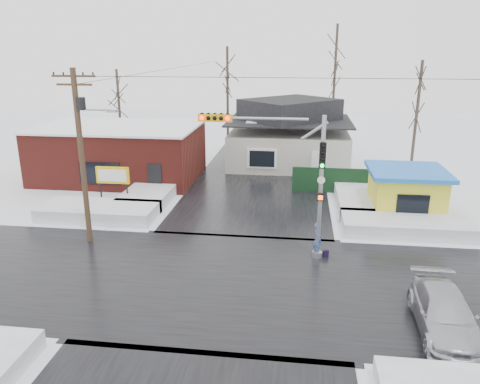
# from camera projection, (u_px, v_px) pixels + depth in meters

# --- Properties ---
(ground) EXTENTS (120.00, 120.00, 0.00)m
(ground) POSITION_uv_depth(u_px,v_px,m) (228.00, 281.00, 20.75)
(ground) COLOR white
(ground) RESTS_ON ground
(road_ns) EXTENTS (10.00, 120.00, 0.02)m
(road_ns) POSITION_uv_depth(u_px,v_px,m) (228.00, 281.00, 20.75)
(road_ns) COLOR black
(road_ns) RESTS_ON ground
(road_ew) EXTENTS (120.00, 10.00, 0.02)m
(road_ew) POSITION_uv_depth(u_px,v_px,m) (228.00, 281.00, 20.75)
(road_ew) COLOR black
(road_ew) RESTS_ON ground
(snowbank_nw) EXTENTS (7.00, 3.00, 0.80)m
(snowbank_nw) POSITION_uv_depth(u_px,v_px,m) (99.00, 211.00, 28.36)
(snowbank_nw) COLOR white
(snowbank_nw) RESTS_ON ground
(snowbank_ne) EXTENTS (7.00, 3.00, 0.80)m
(snowbank_ne) POSITION_uv_depth(u_px,v_px,m) (406.00, 225.00, 26.16)
(snowbank_ne) COLOR white
(snowbank_ne) RESTS_ON ground
(snowbank_nside_w) EXTENTS (3.00, 8.00, 0.80)m
(snowbank_nside_w) POSITION_uv_depth(u_px,v_px,m) (156.00, 189.00, 32.85)
(snowbank_nside_w) COLOR white
(snowbank_nside_w) RESTS_ON ground
(snowbank_nside_e) EXTENTS (3.00, 8.00, 0.80)m
(snowbank_nside_e) POSITION_uv_depth(u_px,v_px,m) (359.00, 197.00, 31.13)
(snowbank_nside_e) COLOR white
(snowbank_nside_e) RESTS_ON ground
(traffic_signal) EXTENTS (6.05, 0.68, 7.00)m
(traffic_signal) POSITION_uv_depth(u_px,v_px,m) (288.00, 167.00, 21.91)
(traffic_signal) COLOR gray
(traffic_signal) RESTS_ON ground
(utility_pole) EXTENTS (3.15, 0.44, 9.00)m
(utility_pole) POSITION_uv_depth(u_px,v_px,m) (82.00, 147.00, 23.51)
(utility_pole) COLOR #382619
(utility_pole) RESTS_ON ground
(brick_building) EXTENTS (12.20, 8.20, 4.12)m
(brick_building) POSITION_uv_depth(u_px,v_px,m) (120.00, 152.00, 36.62)
(brick_building) COLOR maroon
(brick_building) RESTS_ON ground
(marquee_sign) EXTENTS (2.20, 0.21, 2.55)m
(marquee_sign) POSITION_uv_depth(u_px,v_px,m) (113.00, 176.00, 30.27)
(marquee_sign) COLOR black
(marquee_sign) RESTS_ON ground
(house) EXTENTS (10.40, 8.40, 5.76)m
(house) POSITION_uv_depth(u_px,v_px,m) (289.00, 135.00, 40.55)
(house) COLOR beige
(house) RESTS_ON ground
(kiosk) EXTENTS (4.60, 4.60, 2.88)m
(kiosk) POSITION_uv_depth(u_px,v_px,m) (406.00, 192.00, 28.61)
(kiosk) COLOR yellow
(kiosk) RESTS_ON ground
(fence) EXTENTS (8.00, 0.12, 1.80)m
(fence) POSITION_uv_depth(u_px,v_px,m) (349.00, 181.00, 32.94)
(fence) COLOR black
(fence) RESTS_ON ground
(tree_far_left) EXTENTS (3.00, 3.00, 10.00)m
(tree_far_left) POSITION_uv_depth(u_px,v_px,m) (227.00, 69.00, 43.49)
(tree_far_left) COLOR #332821
(tree_far_left) RESTS_ON ground
(tree_far_mid) EXTENTS (3.00, 3.00, 12.00)m
(tree_far_mid) POSITION_uv_depth(u_px,v_px,m) (336.00, 51.00, 43.69)
(tree_far_mid) COLOR #332821
(tree_far_mid) RESTS_ON ground
(tree_far_right) EXTENTS (3.00, 3.00, 9.00)m
(tree_far_right) POSITION_uv_depth(u_px,v_px,m) (420.00, 85.00, 36.09)
(tree_far_right) COLOR #332821
(tree_far_right) RESTS_ON ground
(tree_far_west) EXTENTS (3.00, 3.00, 8.00)m
(tree_far_west) POSITION_uv_depth(u_px,v_px,m) (118.00, 87.00, 43.30)
(tree_far_west) COLOR #332821
(tree_far_west) RESTS_ON ground
(pedestrian) EXTENTS (0.55, 0.72, 1.77)m
(pedestrian) POSITION_uv_depth(u_px,v_px,m) (318.00, 240.00, 22.94)
(pedestrian) COLOR #3D56AD
(pedestrian) RESTS_ON ground
(car) EXTENTS (2.18, 5.00, 1.43)m
(car) POSITION_uv_depth(u_px,v_px,m) (445.00, 314.00, 16.89)
(car) COLOR #AFB0B6
(car) RESTS_ON ground
(shopping_bag) EXTENTS (0.30, 0.20, 0.35)m
(shopping_bag) POSITION_uv_depth(u_px,v_px,m) (326.00, 254.00, 23.07)
(shopping_bag) COLOR black
(shopping_bag) RESTS_ON ground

